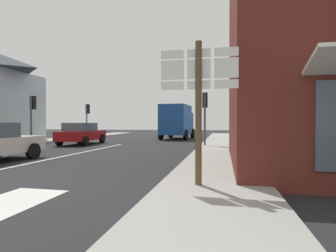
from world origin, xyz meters
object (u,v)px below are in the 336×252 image
traffic_light_far_left (87,113)px  traffic_light_near_left (33,109)px  delivery_truck (177,121)px  route_sign_post (199,98)px  traffic_light_near_right (205,107)px  sedan_far (82,133)px

traffic_light_far_left → traffic_light_near_left: bearing=-90.0°
delivery_truck → traffic_light_near_left: size_ratio=1.56×
route_sign_post → traffic_light_near_left: 15.67m
traffic_light_near_right → traffic_light_near_left: bearing=-177.9°
traffic_light_near_left → sedan_far: bearing=14.9°
sedan_far → traffic_light_far_left: traffic_light_far_left is taller
traffic_light_far_left → sedan_far: bearing=-64.6°
traffic_light_near_right → traffic_light_far_left: bearing=148.6°
sedan_far → traffic_light_far_left: size_ratio=1.33×
delivery_truck → route_sign_post: route_sign_post is taller
delivery_truck → route_sign_post: (3.59, -18.25, 0.35)m
sedan_far → traffic_light_near_right: bearing=-2.8°
route_sign_post → traffic_light_near_right: bearing=93.1°
traffic_light_far_left → traffic_light_near_left: traffic_light_near_left is taller
sedan_far → route_sign_post: bearing=-50.6°
sedan_far → traffic_light_near_left: size_ratio=1.31×
delivery_truck → route_sign_post: size_ratio=1.60×
sedan_far → delivery_truck: bearing=54.3°
traffic_light_near_right → traffic_light_near_left: (-11.48, -0.43, -0.01)m
traffic_light_far_left → traffic_light_near_right: traffic_light_near_right is taller
route_sign_post → sedan_far: bearing=129.4°
traffic_light_near_right → delivery_truck: bearing=111.3°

